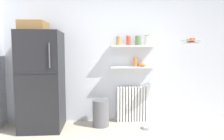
# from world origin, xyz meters

# --- Properties ---
(back_wall) EXTENTS (7.04, 0.10, 2.60)m
(back_wall) POSITION_xyz_m (0.00, 2.05, 1.30)
(back_wall) COLOR silver
(back_wall) RESTS_ON ground_plane
(refrigerator) EXTENTS (0.70, 0.70, 1.88)m
(refrigerator) POSITION_xyz_m (-1.43, 1.67, 0.90)
(refrigerator) COLOR black
(refrigerator) RESTS_ON ground_plane
(radiator) EXTENTS (0.60, 0.12, 0.69)m
(radiator) POSITION_xyz_m (0.23, 1.92, 0.35)
(radiator) COLOR white
(radiator) RESTS_ON ground_plane
(wall_shelf_lower) EXTENTS (0.87, 0.22, 0.02)m
(wall_shelf_lower) POSITION_xyz_m (0.23, 1.89, 1.07)
(wall_shelf_lower) COLOR white
(wall_shelf_upper) EXTENTS (0.87, 0.22, 0.02)m
(wall_shelf_upper) POSITION_xyz_m (0.23, 1.89, 1.48)
(wall_shelf_upper) COLOR white
(storage_jar_0) EXTENTS (0.11, 0.11, 0.17)m
(storage_jar_0) POSITION_xyz_m (-0.04, 1.89, 1.57)
(storage_jar_0) COLOR tan
(storage_jar_0) RESTS_ON wall_shelf_upper
(storage_jar_1) EXTENTS (0.09, 0.09, 0.19)m
(storage_jar_1) POSITION_xyz_m (0.14, 1.89, 1.58)
(storage_jar_1) COLOR #C64C38
(storage_jar_1) RESTS_ON wall_shelf_upper
(storage_jar_2) EXTENTS (0.11, 0.11, 0.19)m
(storage_jar_2) POSITION_xyz_m (0.32, 1.89, 1.58)
(storage_jar_2) COLOR #5B7F4C
(storage_jar_2) RESTS_ON wall_shelf_upper
(storage_jar_3) EXTENTS (0.11, 0.11, 0.20)m
(storage_jar_3) POSITION_xyz_m (0.50, 1.89, 1.59)
(storage_jar_3) COLOR silver
(storage_jar_3) RESTS_ON wall_shelf_upper
(vase) EXTENTS (0.07, 0.07, 0.18)m
(vase) POSITION_xyz_m (0.27, 1.89, 1.18)
(vase) COLOR #CC7033
(vase) RESTS_ON wall_shelf_lower
(shelf_bowl) EXTENTS (0.15, 0.15, 0.07)m
(shelf_bowl) POSITION_xyz_m (0.41, 1.89, 1.12)
(shelf_bowl) COLOR orange
(shelf_bowl) RESTS_ON wall_shelf_lower
(trash_bin) EXTENTS (0.30, 0.30, 0.49)m
(trash_bin) POSITION_xyz_m (-0.39, 1.71, 0.24)
(trash_bin) COLOR slate
(trash_bin) RESTS_ON ground_plane
(pet_food_bowl) EXTENTS (0.20, 0.20, 0.05)m
(pet_food_bowl) POSITION_xyz_m (0.44, 1.51, 0.03)
(pet_food_bowl) COLOR #B7B7BC
(pet_food_bowl) RESTS_ON ground_plane
(hanging_fruit_basket) EXTENTS (0.35, 0.35, 0.10)m
(hanging_fruit_basket) POSITION_xyz_m (1.19, 1.53, 1.56)
(hanging_fruit_basket) COLOR #B2B2B7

